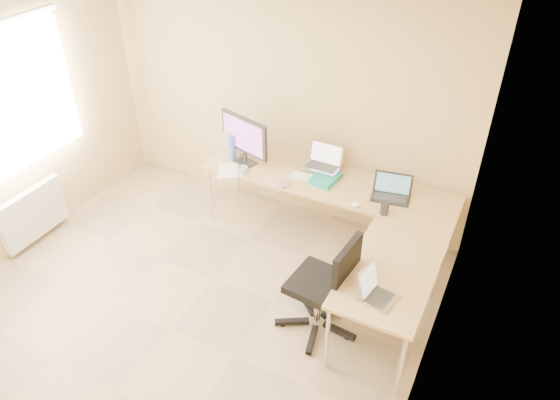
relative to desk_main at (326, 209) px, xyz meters
The scene contains 22 objects.
floor 2.02m from the desk_main, 111.40° to the right, with size 4.50×4.50×0.00m, color tan.
ceiling 2.99m from the desk_main, 111.40° to the right, with size 4.50×4.50×0.00m, color white.
wall_back 1.25m from the desk_main, 151.11° to the left, with size 4.50×4.50×0.00m, color #D9B878.
wall_right 2.49m from the desk_main, 53.38° to the right, with size 4.50×4.50×0.00m, color #D9B878.
desk_main is the anchor object (origin of this frame).
desk_return 1.40m from the desk_main, 45.73° to the right, with size 0.70×1.30×0.73m, color tan.
monitor 1.13m from the desk_main, behind, with size 0.64×0.21×0.55m, color #242424.
book_stack 0.39m from the desk_main, 164.20° to the right, with size 0.23×0.32×0.05m, color #148C7F.
laptop_center 0.57m from the desk_main, 134.06° to the left, with size 0.38×0.29×0.24m, color #A5A3BA.
laptop_black 0.82m from the desk_main, ahead, with size 0.37×0.27×0.23m, color black.
keyboard 0.41m from the desk_main, 164.36° to the right, with size 0.45×0.13×0.02m, color white.
mouse 0.63m from the desk_main, 36.17° to the right, with size 0.11×0.07×0.04m, color white.
mug 0.98m from the desk_main, 160.39° to the right, with size 0.10×0.10×0.10m, color silver.
cd_stack 0.61m from the desk_main, 141.29° to the right, with size 0.13×0.13×0.03m, color silver.
water_bottle 1.22m from the desk_main, behind, with size 0.09×0.09×0.30m, color #4E80B8.
papers 1.13m from the desk_main, 163.79° to the right, with size 0.21×0.29×0.01m, color white.
white_box 1.20m from the desk_main, behind, with size 0.20×0.14×0.07m, color silver.
desk_fan 1.23m from the desk_main, behind, with size 0.24×0.24×0.31m, color silver.
black_cup 0.86m from the desk_main, 23.40° to the right, with size 0.08×0.08×0.13m, color black.
laptop_return 1.75m from the desk_main, 54.53° to the right, with size 0.25×0.31×0.21m, color #B6B6B6.
office_chair 1.28m from the desk_main, 70.46° to the right, with size 0.62×0.62×1.03m, color black.
radiator 3.11m from the desk_main, 152.24° to the right, with size 0.09×0.80×0.55m, color white.
Camera 1 is at (2.32, -2.43, 3.65)m, focal length 33.71 mm.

